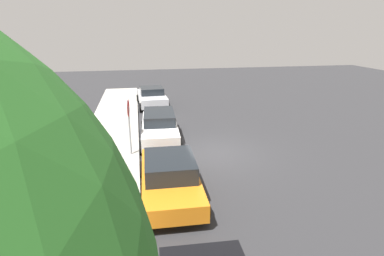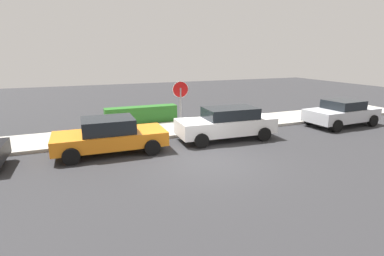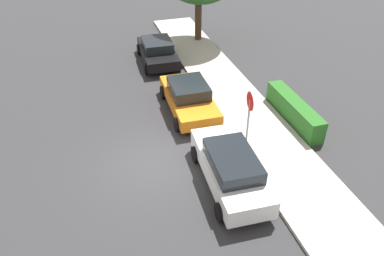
{
  "view_description": "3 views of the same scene",
  "coord_description": "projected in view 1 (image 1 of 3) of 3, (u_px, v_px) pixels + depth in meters",
  "views": [
    {
      "loc": [
        -12.49,
        3.3,
        5.52
      ],
      "look_at": [
        0.3,
        0.99,
        1.17
      ],
      "focal_mm": 28.0,
      "sensor_mm": 36.0,
      "label": 1
    },
    {
      "loc": [
        -4.67,
        -9.63,
        3.98
      ],
      "look_at": [
        -0.28,
        1.15,
        1.04
      ],
      "focal_mm": 28.0,
      "sensor_mm": 36.0,
      "label": 2
    },
    {
      "loc": [
        11.23,
        -1.91,
        9.51
      ],
      "look_at": [
        -0.44,
        1.68,
        1.04
      ],
      "focal_mm": 35.0,
      "sensor_mm": 36.0,
      "label": 3
    }
  ],
  "objects": [
    {
      "name": "front_yard_hedge",
      "position": [
        54.0,
        163.0,
        11.65
      ],
      "size": [
        4.0,
        0.71,
        1.05
      ],
      "color": "#286623",
      "rests_on": "ground_plane"
    },
    {
      "name": "parked_car_orange",
      "position": [
        170.0,
        176.0,
        10.19
      ],
      "size": [
        4.46,
        2.18,
        1.44
      ],
      "color": "orange",
      "rests_on": "ground_plane"
    },
    {
      "name": "parked_car_white",
      "position": [
        160.0,
        127.0,
        15.16
      ],
      "size": [
        4.64,
        2.1,
        1.5
      ],
      "color": "white",
      "rests_on": "ground_plane"
    },
    {
      "name": "ground_plane",
      "position": [
        214.0,
        153.0,
        13.97
      ],
      "size": [
        60.0,
        60.0,
        0.0
      ],
      "primitive_type": "plane",
      "color": "#2D2D30"
    },
    {
      "name": "parked_car_silver",
      "position": [
        152.0,
        97.0,
        21.94
      ],
      "size": [
        4.24,
        2.25,
        1.42
      ],
      "color": "silver",
      "rests_on": "ground_plane"
    },
    {
      "name": "sidewalk_curb",
      "position": [
        107.0,
        159.0,
        13.12
      ],
      "size": [
        32.0,
        2.84,
        0.14
      ],
      "primitive_type": "cube",
      "color": "#B2ADA3",
      "rests_on": "ground_plane"
    },
    {
      "name": "stop_sign",
      "position": [
        129.0,
        118.0,
        12.93
      ],
      "size": [
        0.79,
        0.09,
        2.66
      ],
      "color": "gray",
      "rests_on": "ground_plane"
    }
  ]
}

